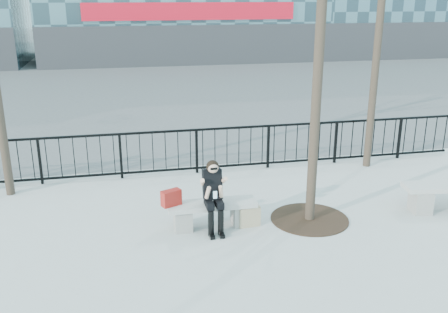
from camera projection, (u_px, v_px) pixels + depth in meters
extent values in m
plane|color=#9E9E99|center=(212.00, 226.00, 9.37)|extent=(120.00, 120.00, 0.00)
cube|color=#474747|center=(152.00, 87.00, 23.31)|extent=(60.00, 23.00, 0.01)
cube|color=black|center=(188.00, 130.00, 11.82)|extent=(14.00, 0.05, 0.05)
cube|color=black|center=(189.00, 168.00, 12.12)|extent=(14.00, 0.05, 0.05)
cube|color=#2D2D30|center=(192.00, 46.00, 30.01)|extent=(18.00, 0.08, 2.40)
cube|color=#B40C1C|center=(191.00, 11.00, 29.33)|extent=(12.60, 0.12, 1.00)
cube|color=#2D2D30|center=(443.00, 40.00, 33.42)|extent=(16.00, 0.08, 2.40)
cylinder|color=black|center=(321.00, 19.00, 8.50)|extent=(0.18, 0.18, 7.50)
cylinder|color=black|center=(380.00, 24.00, 11.61)|extent=(0.18, 0.18, 7.00)
cylinder|color=black|center=(309.00, 219.00, 9.66)|extent=(1.50, 1.50, 0.02)
cube|color=slate|center=(183.00, 219.00, 9.20)|extent=(0.32, 0.38, 0.40)
cube|color=slate|center=(241.00, 214.00, 9.42)|extent=(0.32, 0.38, 0.40)
cube|color=gray|center=(212.00, 205.00, 9.23)|extent=(1.65, 0.46, 0.09)
cube|color=slate|center=(421.00, 201.00, 9.94)|extent=(0.35, 0.42, 0.44)
cube|color=maroon|center=(171.00, 198.00, 9.04)|extent=(0.39, 0.30, 0.29)
cube|color=tan|center=(249.00, 217.00, 9.33)|extent=(0.42, 0.19, 0.39)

